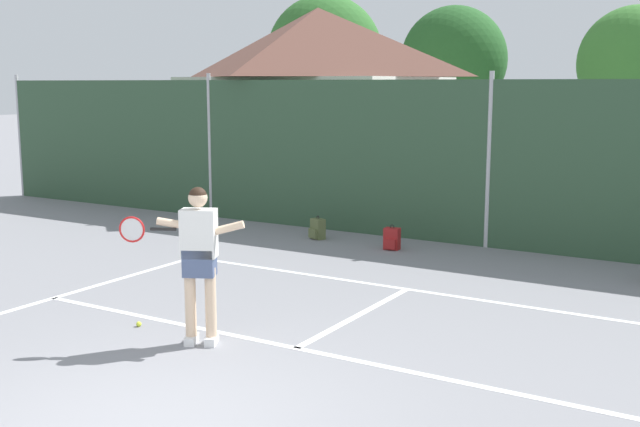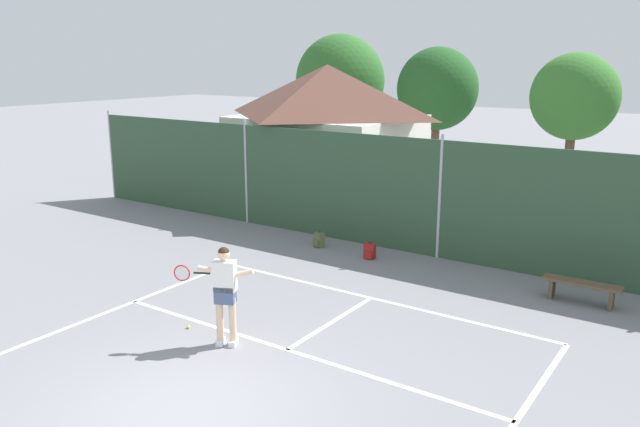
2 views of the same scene
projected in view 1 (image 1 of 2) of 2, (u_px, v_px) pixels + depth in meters
court_markings at (192, 404)px, 7.37m from camera, size 8.30×11.10×0.01m
chainlink_fence at (489, 165)px, 14.18m from camera, size 26.09×0.09×3.23m
clubhouse_building at (318, 103)px, 19.66m from camera, size 5.98×5.15×4.87m
treeline_backdrop at (580, 61)px, 23.86m from camera, size 24.34×3.93×6.19m
tennis_player at (198, 251)px, 8.89m from camera, size 1.28×0.76×1.85m
tennis_ball at (139, 324)px, 9.71m from camera, size 0.07×0.07×0.07m
backpack_olive at (317, 229)px, 15.15m from camera, size 0.33×0.32×0.46m
backpack_red at (392, 239)px, 14.19m from camera, size 0.29×0.26×0.46m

